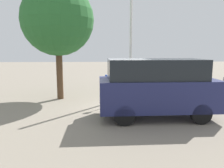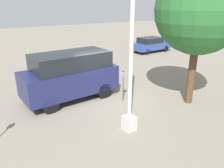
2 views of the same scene
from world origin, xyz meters
name	(u,v)px [view 1 (image 1 of 2)]	position (x,y,z in m)	size (l,w,h in m)	color
ground_plane	(118,109)	(0.00, 0.00, 0.00)	(80.00, 80.00, 0.00)	gray
parking_meter_near	(106,83)	(-0.52, 0.38, 1.15)	(0.21, 0.13, 1.56)	#4C4C4C
lamp_post	(131,59)	(0.92, 2.59, 2.20)	(0.44, 0.44, 7.05)	beige
parked_van	(157,87)	(1.43, -1.32, 1.26)	(4.58, 2.03, 2.34)	navy
street_tree	(58,20)	(-3.02, 2.34, 4.26)	(3.82, 3.82, 6.18)	#513823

